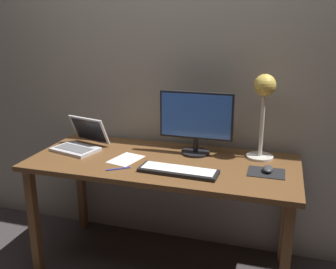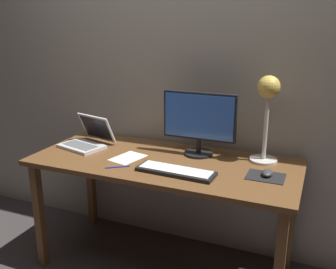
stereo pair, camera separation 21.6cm
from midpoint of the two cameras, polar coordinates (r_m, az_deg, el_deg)
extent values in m
plane|color=#383333|center=(2.63, -3.23, -19.19)|extent=(4.80, 4.80, 0.00)
cube|color=#9E998E|center=(2.52, -0.56, 11.20)|extent=(4.80, 0.06, 2.60)
cube|color=brown|center=(2.28, -3.53, -4.28)|extent=(1.60, 0.70, 0.03)
cube|color=brown|center=(2.56, -21.90, -12.26)|extent=(0.05, 0.05, 0.71)
cube|color=brown|center=(2.08, 14.24, -18.69)|extent=(0.05, 0.05, 0.71)
cube|color=brown|center=(2.98, -15.01, -7.41)|extent=(0.05, 0.05, 0.71)
cube|color=brown|center=(2.58, 14.96, -11.35)|extent=(0.05, 0.05, 0.71)
cylinder|color=black|center=(2.38, 1.58, -2.77)|extent=(0.18, 0.18, 0.01)
cylinder|color=black|center=(2.37, 1.59, -1.60)|extent=(0.03, 0.03, 0.09)
cube|color=black|center=(2.32, 1.63, 2.86)|extent=(0.46, 0.03, 0.29)
cube|color=blue|center=(2.30, 1.51, 2.76)|extent=(0.43, 0.00, 0.27)
cube|color=black|center=(2.09, -1.41, -5.59)|extent=(0.45, 0.16, 0.02)
cube|color=silver|center=(2.08, -1.41, -5.28)|extent=(0.41, 0.13, 0.01)
cube|color=silver|center=(2.53, -16.14, -2.19)|extent=(0.32, 0.26, 0.02)
cube|color=slate|center=(2.52, -16.40, -2.04)|extent=(0.26, 0.16, 0.00)
cube|color=silver|center=(2.59, -14.15, 0.68)|extent=(0.30, 0.15, 0.18)
cube|color=black|center=(2.59, -14.15, 0.68)|extent=(0.26, 0.14, 0.16)
cylinder|color=beige|center=(2.36, 11.12, -3.33)|extent=(0.16, 0.16, 0.01)
cylinder|color=silver|center=(2.29, 11.41, 1.63)|extent=(0.02, 0.02, 0.41)
sphere|color=gold|center=(2.25, 11.75, 7.28)|extent=(0.13, 0.13, 0.13)
sphere|color=#FFEAB2|center=(2.24, 11.67, 6.44)|extent=(0.04, 0.04, 0.04)
cube|color=black|center=(2.13, 11.80, -5.69)|extent=(0.20, 0.16, 0.00)
ellipsoid|color=#38383A|center=(2.14, 12.04, -5.14)|extent=(0.06, 0.10, 0.03)
cube|color=white|center=(2.31, -9.03, -3.76)|extent=(0.19, 0.24, 0.00)
cylinder|color=#2633A5|center=(2.17, -10.37, -5.16)|extent=(0.12, 0.09, 0.01)
camera|label=1|loc=(0.11, -92.86, -0.86)|focal=40.45mm
camera|label=2|loc=(0.11, 87.14, 0.86)|focal=40.45mm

